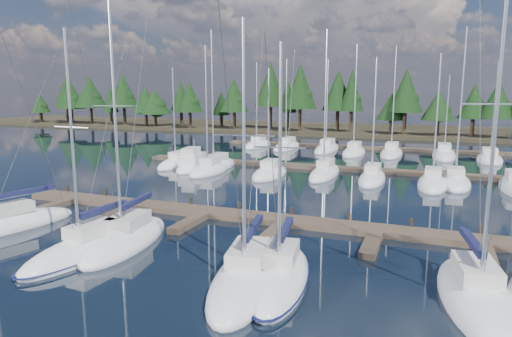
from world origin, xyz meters
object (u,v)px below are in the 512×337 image
at_px(motor_yacht_left, 192,165).
at_px(front_sailboat_3, 247,278).
at_px(main_dock, 284,223).
at_px(front_sailboat_2, 126,239).
at_px(front_sailboat_5, 477,296).
at_px(front_sailboat_4, 280,277).
at_px(front_sailboat_1, 86,249).

bearing_deg(motor_yacht_left, front_sailboat_3, -56.41).
bearing_deg(main_dock, front_sailboat_2, -138.27).
bearing_deg(main_dock, front_sailboat_5, -34.57).
distance_m(main_dock, motor_yacht_left, 24.29).
bearing_deg(front_sailboat_4, front_sailboat_3, -158.53).
height_order(front_sailboat_3, front_sailboat_4, front_sailboat_3).
xyz_separation_m(front_sailboat_1, front_sailboat_2, (1.00, 2.19, 0.01)).
bearing_deg(front_sailboat_4, front_sailboat_1, -178.70).
bearing_deg(motor_yacht_left, front_sailboat_2, -69.54).
bearing_deg(front_sailboat_5, front_sailboat_4, -172.51).
height_order(front_sailboat_4, front_sailboat_5, front_sailboat_5).
relative_size(front_sailboat_3, front_sailboat_5, 0.83).
height_order(main_dock, front_sailboat_1, front_sailboat_1).
distance_m(main_dock, front_sailboat_1, 12.49).
relative_size(front_sailboat_1, front_sailboat_5, 0.84).
relative_size(front_sailboat_3, motor_yacht_left, 1.52).
bearing_deg(front_sailboat_2, front_sailboat_1, -114.48).
bearing_deg(front_sailboat_3, front_sailboat_1, 178.09).
bearing_deg(main_dock, motor_yacht_left, 133.61).
relative_size(front_sailboat_5, motor_yacht_left, 1.83).
xyz_separation_m(front_sailboat_2, motor_yacht_left, (-9.11, 24.41, 0.16)).
distance_m(main_dock, front_sailboat_3, 9.41).
height_order(front_sailboat_2, front_sailboat_3, front_sailboat_2).
bearing_deg(front_sailboat_3, motor_yacht_left, 123.59).
bearing_deg(main_dock, front_sailboat_1, -133.81).
height_order(front_sailboat_1, front_sailboat_2, front_sailboat_2).
height_order(main_dock, front_sailboat_2, front_sailboat_2).
height_order(front_sailboat_4, motor_yacht_left, front_sailboat_4).
xyz_separation_m(front_sailboat_4, motor_yacht_left, (-19.36, 26.34, 0.18)).
xyz_separation_m(front_sailboat_2, front_sailboat_3, (8.78, -2.52, -0.01)).
distance_m(front_sailboat_2, front_sailboat_4, 10.44).
xyz_separation_m(front_sailboat_1, front_sailboat_3, (9.77, -0.33, -0.00)).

